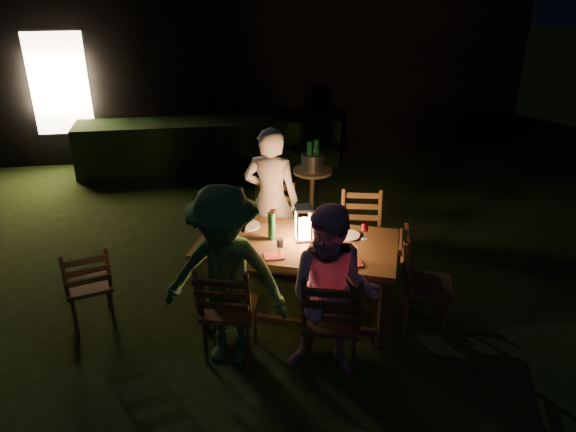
{
  "coord_description": "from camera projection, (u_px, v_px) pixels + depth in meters",
  "views": [
    {
      "loc": [
        -0.44,
        -5.09,
        3.33
      ],
      "look_at": [
        0.24,
        -0.2,
        0.94
      ],
      "focal_mm": 35.0,
      "sensor_mm": 36.0,
      "label": 1
    }
  ],
  "objects": [
    {
      "name": "garden_envelope",
      "position": [
        230.0,
        46.0,
        10.84
      ],
      "size": [
        40.0,
        40.0,
        3.2
      ],
      "color": "black",
      "rests_on": "ground"
    },
    {
      "name": "dining_table",
      "position": [
        297.0,
        249.0,
        5.37
      ],
      "size": [
        2.09,
        1.52,
        0.78
      ],
      "rotation": [
        0.0,
        0.0,
        -0.35
      ],
      "color": "#53391B",
      "rests_on": "ground"
    },
    {
      "name": "chair_near_left",
      "position": [
        230.0,
        325.0,
        4.94
      ],
      "size": [
        0.57,
        0.6,
        1.03
      ],
      "rotation": [
        0.0,
        0.0,
        -0.26
      ],
      "color": "#53391B",
      "rests_on": "ground"
    },
    {
      "name": "chair_near_right",
      "position": [
        331.0,
        337.0,
        4.77
      ],
      "size": [
        0.6,
        0.63,
        1.08
      ],
      "rotation": [
        0.0,
        0.0,
        -0.28
      ],
      "color": "#53391B",
      "rests_on": "ground"
    },
    {
      "name": "chair_far_left",
      "position": [
        271.0,
        243.0,
        6.3
      ],
      "size": [
        0.59,
        0.61,
        1.01
      ],
      "rotation": [
        0.0,
        0.0,
        2.77
      ],
      "color": "#53391B",
      "rests_on": "ground"
    },
    {
      "name": "chair_far_right",
      "position": [
        360.0,
        253.0,
        6.12
      ],
      "size": [
        0.53,
        0.56,
        0.99
      ],
      "rotation": [
        0.0,
        0.0,
        2.93
      ],
      "color": "#53391B",
      "rests_on": "ground"
    },
    {
      "name": "chair_end",
      "position": [
        424.0,
        299.0,
        5.31
      ],
      "size": [
        0.61,
        0.59,
        1.01
      ],
      "rotation": [
        0.0,
        0.0,
        -1.92
      ],
      "color": "#53391B",
      "rests_on": "ground"
    },
    {
      "name": "chair_spare",
      "position": [
        91.0,
        298.0,
        5.36
      ],
      "size": [
        0.52,
        0.55,
        0.94
      ],
      "rotation": [
        0.0,
        0.0,
        0.28
      ],
      "color": "#53391B",
      "rests_on": "ground"
    },
    {
      "name": "person_house_side",
      "position": [
        271.0,
        200.0,
        6.12
      ],
      "size": [
        0.7,
        0.57,
        1.64
      ],
      "primitive_type": "imported",
      "rotation": [
        0.0,
        0.0,
        2.79
      ],
      "color": "#F3E1CF",
      "rests_on": "ground"
    },
    {
      "name": "person_opp_right",
      "position": [
        332.0,
        295.0,
        4.53
      ],
      "size": [
        0.91,
        0.81,
        1.56
      ],
      "primitive_type": "imported",
      "rotation": [
        0.0,
        0.0,
        -0.35
      ],
      "color": "#DB97B9",
      "rests_on": "ground"
    },
    {
      "name": "person_opp_left",
      "position": [
        225.0,
        278.0,
        4.68
      ],
      "size": [
        1.21,
        0.94,
        1.65
      ],
      "primitive_type": "imported",
      "rotation": [
        0.0,
        0.0,
        -0.35
      ],
      "color": "#386834",
      "rests_on": "ground"
    },
    {
      "name": "lantern",
      "position": [
        304.0,
        225.0,
        5.3
      ],
      "size": [
        0.16,
        0.16,
        0.35
      ],
      "color": "white",
      "rests_on": "dining_table"
    },
    {
      "name": "plate_far_left",
      "position": [
        248.0,
        226.0,
        5.63
      ],
      "size": [
        0.25,
        0.25,
        0.01
      ],
      "primitive_type": "cylinder",
      "color": "white",
      "rests_on": "dining_table"
    },
    {
      "name": "plate_near_left",
      "position": [
        235.0,
        246.0,
        5.24
      ],
      "size": [
        0.25,
        0.25,
        0.01
      ],
      "primitive_type": "cylinder",
      "color": "white",
      "rests_on": "dining_table"
    },
    {
      "name": "plate_far_right",
      "position": [
        347.0,
        235.0,
        5.44
      ],
      "size": [
        0.25,
        0.25,
        0.01
      ],
      "primitive_type": "cylinder",
      "color": "white",
      "rests_on": "dining_table"
    },
    {
      "name": "plate_near_right",
      "position": [
        341.0,
        257.0,
        5.05
      ],
      "size": [
        0.25,
        0.25,
        0.01
      ],
      "primitive_type": "cylinder",
      "color": "white",
      "rests_on": "dining_table"
    },
    {
      "name": "wineglass_a",
      "position": [
        273.0,
        218.0,
        5.6
      ],
      "size": [
        0.06,
        0.06,
        0.18
      ],
      "primitive_type": null,
      "color": "#59070F",
      "rests_on": "dining_table"
    },
    {
      "name": "wineglass_b",
      "position": [
        220.0,
        232.0,
        5.32
      ],
      "size": [
        0.06,
        0.06,
        0.18
      ],
      "primitive_type": null,
      "color": "#59070F",
      "rests_on": "dining_table"
    },
    {
      "name": "wineglass_c",
      "position": [
        324.0,
        251.0,
        4.99
      ],
      "size": [
        0.06,
        0.06,
        0.18
      ],
      "primitive_type": null,
      "color": "#59070F",
      "rests_on": "dining_table"
    },
    {
      "name": "wineglass_d",
      "position": [
        365.0,
        231.0,
        5.34
      ],
      "size": [
        0.06,
        0.06,
        0.18
      ],
      "primitive_type": null,
      "color": "#59070F",
      "rests_on": "dining_table"
    },
    {
      "name": "wineglass_e",
      "position": [
        280.0,
        248.0,
        5.05
      ],
      "size": [
        0.06,
        0.06,
        0.18
      ],
      "primitive_type": null,
      "color": "silver",
      "rests_on": "dining_table"
    },
    {
      "name": "bottle_table",
      "position": [
        271.0,
        226.0,
        5.32
      ],
      "size": [
        0.07,
        0.07,
        0.28
      ],
      "primitive_type": "cylinder",
      "color": "#0F471E",
      "rests_on": "dining_table"
    },
    {
      "name": "napkin_left",
      "position": [
        274.0,
        256.0,
        5.08
      ],
      "size": [
        0.18,
        0.14,
        0.01
      ],
      "primitive_type": "cube",
      "color": "red",
      "rests_on": "dining_table"
    },
    {
      "name": "napkin_right",
      "position": [
        352.0,
        263.0,
        4.96
      ],
      "size": [
        0.18,
        0.14,
        0.01
      ],
      "primitive_type": "cube",
      "color": "red",
      "rests_on": "dining_table"
    },
    {
      "name": "phone",
      "position": [
        225.0,
        250.0,
        5.18
      ],
      "size": [
        0.14,
        0.07,
        0.01
      ],
      "primitive_type": "cube",
      "color": "black",
      "rests_on": "dining_table"
    },
    {
      "name": "side_table",
      "position": [
        312.0,
        175.0,
        7.35
      ],
      "size": [
        0.51,
        0.51,
        0.69
      ],
      "color": "brown",
      "rests_on": "ground"
    },
    {
      "name": "ice_bucket",
      "position": [
        313.0,
        162.0,
        7.26
      ],
      "size": [
        0.3,
        0.3,
        0.22
      ],
      "primitive_type": "cylinder",
      "color": "#A5A8AD",
      "rests_on": "side_table"
    },
    {
      "name": "bottle_bucket_a",
      "position": [
        309.0,
        159.0,
        7.2
      ],
      "size": [
        0.07,
        0.07,
        0.32
      ],
      "primitive_type": "cylinder",
      "color": "#0F471E",
      "rests_on": "side_table"
    },
    {
      "name": "bottle_bucket_b",
      "position": [
        316.0,
        157.0,
        7.28
      ],
      "size": [
        0.07,
        0.07,
        0.32
      ],
      "primitive_type": "cylinder",
      "color": "#0F471E",
      "rests_on": "side_table"
    }
  ]
}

